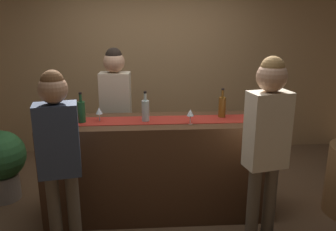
{
  "coord_description": "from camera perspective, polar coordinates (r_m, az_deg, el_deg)",
  "views": [
    {
      "loc": [
        -0.12,
        -3.37,
        2.07
      ],
      "look_at": [
        0.1,
        0.0,
        1.08
      ],
      "focal_mm": 37.83,
      "sensor_mm": 36.0,
      "label": 1
    }
  ],
  "objects": [
    {
      "name": "wine_glass_mid_counter",
      "position": [
        3.56,
        -17.95,
        0.33
      ],
      "size": [
        0.07,
        0.07,
        0.14
      ],
      "color": "silver",
      "rests_on": "bar_counter"
    },
    {
      "name": "wine_bottle_amber",
      "position": [
        3.65,
        8.71,
        1.43
      ],
      "size": [
        0.07,
        0.07,
        0.3
      ],
      "color": "brown",
      "rests_on": "bar_counter"
    },
    {
      "name": "customer_sipping",
      "position": [
        3.03,
        15.65,
        -3.21
      ],
      "size": [
        0.37,
        0.27,
        1.75
      ],
      "rotation": [
        0.0,
        0.0,
        0.21
      ],
      "color": "brown",
      "rests_on": "ground"
    },
    {
      "name": "counter_runner_cloth",
      "position": [
        3.53,
        -1.62,
        -0.76
      ],
      "size": [
        2.17,
        0.28,
        0.01
      ],
      "primitive_type": "cube",
      "color": "maroon",
      "rests_on": "bar_counter"
    },
    {
      "name": "wine_glass_near_customer",
      "position": [
        3.41,
        3.62,
        0.4
      ],
      "size": [
        0.07,
        0.07,
        0.14
      ],
      "color": "silver",
      "rests_on": "bar_counter"
    },
    {
      "name": "customer_browsing",
      "position": [
        3.03,
        -17.25,
        -4.91
      ],
      "size": [
        0.37,
        0.26,
        1.65
      ],
      "rotation": [
        0.0,
        0.0,
        0.18
      ],
      "color": "brown",
      "rests_on": "ground"
    },
    {
      "name": "wine_bottle_green",
      "position": [
        3.53,
        -13.77,
        0.63
      ],
      "size": [
        0.07,
        0.07,
        0.3
      ],
      "color": "#194723",
      "rests_on": "bar_counter"
    },
    {
      "name": "wine_bottle_clear",
      "position": [
        3.47,
        -3.66,
        0.84
      ],
      "size": [
        0.07,
        0.07,
        0.3
      ],
      "color": "#B2C6C1",
      "rests_on": "bar_counter"
    },
    {
      "name": "ground_plane",
      "position": [
        3.96,
        -1.5,
        -15.21
      ],
      "size": [
        10.0,
        10.0,
        0.0
      ],
      "primitive_type": "plane",
      "color": "brown"
    },
    {
      "name": "bartender",
      "position": [
        4.09,
        -8.41,
        1.73
      ],
      "size": [
        0.35,
        0.24,
        1.7
      ],
      "rotation": [
        0.0,
        0.0,
        3.07
      ],
      "color": "#26262B",
      "rests_on": "ground"
    },
    {
      "name": "potted_plant_tall",
      "position": [
        4.41,
        -25.33,
        -6.6
      ],
      "size": [
        0.56,
        0.56,
        0.81
      ],
      "color": "#9E9389",
      "rests_on": "ground"
    },
    {
      "name": "bar_counter",
      "position": [
        3.71,
        -1.56,
        -8.42
      ],
      "size": [
        2.28,
        0.6,
        1.03
      ],
      "primitive_type": "cube",
      "color": "#472B19",
      "rests_on": "ground"
    },
    {
      "name": "wine_glass_far_end",
      "position": [
        3.53,
        -11.04,
        0.7
      ],
      "size": [
        0.07,
        0.07,
        0.14
      ],
      "color": "silver",
      "rests_on": "bar_counter"
    },
    {
      "name": "back_wall",
      "position": [
        5.31,
        -2.48,
        9.64
      ],
      "size": [
        6.0,
        0.12,
        2.9
      ],
      "primitive_type": "cube",
      "color": "tan",
      "rests_on": "ground"
    }
  ]
}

